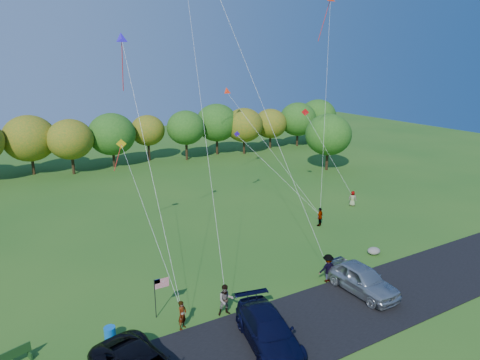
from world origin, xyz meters
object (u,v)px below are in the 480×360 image
object	(u,v)px
flyer_b	(226,300)
minivan_silver	(362,279)
minivan_navy	(268,330)
flyer_e	(353,199)
park_bench	(13,356)
trash_barrel	(110,335)
flyer_c	(328,268)
flyer_d	(320,217)
flyer_a	(182,315)

from	to	relation	value
flyer_b	minivan_silver	bearing A→B (deg)	1.10
minivan_navy	flyer_e	world-z (taller)	minivan_navy
minivan_silver	park_bench	world-z (taller)	minivan_silver
trash_barrel	flyer_c	bearing A→B (deg)	-3.20
minivan_silver	trash_barrel	bearing A→B (deg)	167.38
minivan_navy	minivan_silver	bearing A→B (deg)	22.01
minivan_silver	flyer_d	distance (m)	11.21
flyer_e	trash_barrel	distance (m)	28.07
minivan_navy	minivan_silver	world-z (taller)	minivan_silver
flyer_a	trash_barrel	size ratio (longest dim) A/B	1.90
flyer_e	flyer_d	bearing A→B (deg)	70.51
flyer_a	flyer_e	size ratio (longest dim) A/B	1.09
flyer_b	trash_barrel	xyz separation A→B (m)	(-6.40, 0.78, -0.50)
minivan_silver	trash_barrel	size ratio (longest dim) A/B	5.84
flyer_a	flyer_c	xyz separation A→B (m)	(10.31, 0.00, 0.13)
flyer_e	trash_barrel	world-z (taller)	flyer_e
minivan_silver	trash_barrel	distance (m)	15.24
flyer_a	park_bench	bearing A→B (deg)	135.02
minivan_silver	flyer_e	world-z (taller)	minivan_silver
minivan_navy	flyer_b	xyz separation A→B (m)	(-0.59, 3.53, 0.07)
minivan_silver	flyer_c	size ratio (longest dim) A/B	2.67
flyer_c	trash_barrel	world-z (taller)	flyer_c
flyer_c	park_bench	distance (m)	18.55
minivan_navy	flyer_d	size ratio (longest dim) A/B	3.32
minivan_navy	flyer_e	size ratio (longest dim) A/B	3.65
trash_barrel	park_bench	bearing A→B (deg)	172.72
flyer_e	park_bench	size ratio (longest dim) A/B	0.94
flyer_c	flyer_a	bearing A→B (deg)	8.80
trash_barrel	minivan_navy	bearing A→B (deg)	-31.67
flyer_e	flyer_a	bearing A→B (deg)	73.56
flyer_a	flyer_d	distance (m)	18.11
flyer_a	flyer_b	bearing A→B (deg)	-35.59
minivan_silver	flyer_c	bearing A→B (deg)	111.93
flyer_c	flyer_e	world-z (taller)	flyer_c
park_bench	trash_barrel	size ratio (longest dim) A/B	1.84
flyer_c	park_bench	xyz separation A→B (m)	(-18.49, 1.35, -0.47)
minivan_silver	flyer_d	size ratio (longest dim) A/B	3.06
minivan_silver	park_bench	size ratio (longest dim) A/B	3.16
flyer_e	trash_barrel	size ratio (longest dim) A/B	1.73
minivan_navy	minivan_silver	xyz separation A→B (m)	(7.96, 1.43, 0.07)
flyer_a	flyer_b	world-z (taller)	flyer_b
park_bench	minivan_silver	bearing A→B (deg)	-27.92
flyer_b	flyer_c	size ratio (longest dim) A/B	0.97
flyer_c	flyer_d	xyz separation A→B (m)	(5.99, 7.89, -0.12)
flyer_b	park_bench	bearing A→B (deg)	-172.18
minivan_navy	minivan_silver	size ratio (longest dim) A/B	1.08
flyer_d	flyer_e	bearing A→B (deg)	175.31
minivan_navy	trash_barrel	bearing A→B (deg)	160.18
flyer_d	flyer_e	distance (m)	6.82
flyer_b	flyer_c	distance (m)	7.63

